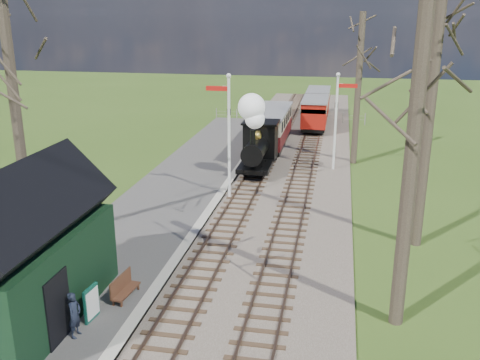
# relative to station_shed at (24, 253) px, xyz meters

# --- Properties ---
(distant_hills) EXTENTS (114.40, 48.00, 22.02)m
(distant_hills) POSITION_rel_station_shed_xyz_m (5.70, 60.38, -18.47)
(distant_hills) COLOR #385B23
(distant_hills) RESTS_ON ground
(ballast_bed) EXTENTS (8.00, 60.00, 0.10)m
(ballast_bed) POSITION_rel_station_shed_xyz_m (5.60, 18.00, -2.22)
(ballast_bed) COLOR brown
(ballast_bed) RESTS_ON ground
(track_near) EXTENTS (1.60, 60.00, 0.15)m
(track_near) POSITION_rel_station_shed_xyz_m (4.30, 18.00, -2.17)
(track_near) COLOR brown
(track_near) RESTS_ON ground
(track_far) EXTENTS (1.60, 60.00, 0.15)m
(track_far) POSITION_rel_station_shed_xyz_m (6.90, 18.00, -2.17)
(track_far) COLOR brown
(track_far) RESTS_ON ground
(platform) EXTENTS (5.00, 44.00, 0.20)m
(platform) POSITION_rel_station_shed_xyz_m (0.80, 10.00, -2.17)
(platform) COLOR #474442
(platform) RESTS_ON ground
(coping_strip) EXTENTS (0.40, 44.00, 0.21)m
(coping_strip) POSITION_rel_station_shed_xyz_m (3.10, 10.00, -2.16)
(coping_strip) COLOR #B2AD9E
(coping_strip) RESTS_ON ground
(station_shed) EXTENTS (3.25, 6.30, 4.78)m
(station_shed) POSITION_rel_station_shed_xyz_m (0.00, 0.00, 0.00)
(station_shed) COLOR black
(station_shed) RESTS_ON platform
(semaphore_near) EXTENTS (1.22, 0.24, 6.22)m
(semaphore_near) POSITION_rel_station_shed_xyz_m (3.53, 12.00, 1.35)
(semaphore_near) COLOR silver
(semaphore_near) RESTS_ON ground
(semaphore_far) EXTENTS (1.22, 0.24, 5.72)m
(semaphore_far) POSITION_rel_station_shed_xyz_m (8.67, 18.00, 1.08)
(semaphore_far) COLOR silver
(semaphore_far) RESTS_ON ground
(bare_trees) EXTENTS (15.51, 22.39, 12.00)m
(bare_trees) POSITION_rel_station_shed_xyz_m (5.63, 6.10, 2.94)
(bare_trees) COLOR #382D23
(bare_trees) RESTS_ON ground
(fence_line) EXTENTS (12.60, 0.08, 1.00)m
(fence_line) POSITION_rel_station_shed_xyz_m (4.60, 32.00, -1.72)
(fence_line) COLOR slate
(fence_line) RESTS_ON ground
(locomotive) EXTENTS (1.87, 4.37, 4.68)m
(locomotive) POSITION_rel_station_shed_xyz_m (4.29, 16.47, -0.12)
(locomotive) COLOR black
(locomotive) RESTS_ON ground
(coach) EXTENTS (2.18, 7.49, 2.30)m
(coach) POSITION_rel_station_shed_xyz_m (4.30, 22.54, -0.69)
(coach) COLOR black
(coach) RESTS_ON ground
(red_carriage_a) EXTENTS (1.95, 4.83, 2.05)m
(red_carriage_a) POSITION_rel_station_shed_xyz_m (6.90, 28.78, -0.84)
(red_carriage_a) COLOR black
(red_carriage_a) RESTS_ON ground
(red_carriage_b) EXTENTS (1.95, 4.83, 2.05)m
(red_carriage_b) POSITION_rel_station_shed_xyz_m (6.90, 34.28, -0.84)
(red_carriage_b) COLOR black
(red_carriage_b) RESTS_ON ground
(sign_board) EXTENTS (0.17, 0.73, 1.06)m
(sign_board) POSITION_rel_station_shed_xyz_m (1.89, 0.18, -1.54)
(sign_board) COLOR #0F4738
(sign_board) RESTS_ON platform
(bench) EXTENTS (0.52, 1.35, 0.75)m
(bench) POSITION_rel_station_shed_xyz_m (2.29, 1.57, -1.71)
(bench) COLOR #4E2C1B
(bench) RESTS_ON platform
(person) EXTENTS (0.35, 0.51, 1.36)m
(person) POSITION_rel_station_shed_xyz_m (1.82, -0.72, -1.39)
(person) COLOR #1A1F2F
(person) RESTS_ON platform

